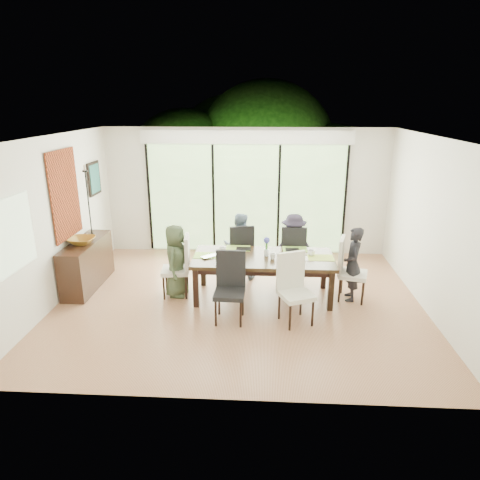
# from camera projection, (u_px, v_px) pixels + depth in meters

# --- Properties ---
(floor) EXTENTS (6.00, 5.00, 0.01)m
(floor) POSITION_uv_depth(u_px,v_px,m) (239.00, 301.00, 7.19)
(floor) COLOR brown
(floor) RESTS_ON ground
(ceiling) EXTENTS (6.00, 5.00, 0.01)m
(ceiling) POSITION_uv_depth(u_px,v_px,m) (239.00, 136.00, 6.35)
(ceiling) COLOR white
(ceiling) RESTS_ON wall_back
(wall_back) EXTENTS (6.00, 0.02, 2.70)m
(wall_back) POSITION_uv_depth(u_px,v_px,m) (246.00, 192.00, 9.15)
(wall_back) COLOR silver
(wall_back) RESTS_ON floor
(wall_front) EXTENTS (6.00, 0.02, 2.70)m
(wall_front) POSITION_uv_depth(u_px,v_px,m) (224.00, 291.00, 4.39)
(wall_front) COLOR silver
(wall_front) RESTS_ON floor
(wall_left) EXTENTS (0.02, 5.00, 2.70)m
(wall_left) POSITION_uv_depth(u_px,v_px,m) (54.00, 221.00, 6.94)
(wall_left) COLOR silver
(wall_left) RESTS_ON floor
(wall_right) EXTENTS (0.02, 5.00, 2.70)m
(wall_right) POSITION_uv_depth(u_px,v_px,m) (433.00, 227.00, 6.61)
(wall_right) COLOR silver
(wall_right) RESTS_ON floor
(glass_doors) EXTENTS (4.20, 0.02, 2.30)m
(glass_doors) POSITION_uv_depth(u_px,v_px,m) (246.00, 199.00, 9.16)
(glass_doors) COLOR #598C3F
(glass_doors) RESTS_ON wall_back
(blinds_header) EXTENTS (4.40, 0.06, 0.28)m
(blinds_header) POSITION_uv_depth(u_px,v_px,m) (246.00, 137.00, 8.75)
(blinds_header) COLOR white
(blinds_header) RESTS_ON wall_back
(mullion_a) EXTENTS (0.05, 0.04, 2.30)m
(mullion_a) POSITION_uv_depth(u_px,v_px,m) (149.00, 198.00, 9.27)
(mullion_a) COLOR black
(mullion_a) RESTS_ON wall_back
(mullion_b) EXTENTS (0.05, 0.04, 2.30)m
(mullion_b) POSITION_uv_depth(u_px,v_px,m) (213.00, 199.00, 9.19)
(mullion_b) COLOR black
(mullion_b) RESTS_ON wall_back
(mullion_c) EXTENTS (0.05, 0.04, 2.30)m
(mullion_c) POSITION_uv_depth(u_px,v_px,m) (279.00, 200.00, 9.11)
(mullion_c) COLOR black
(mullion_c) RESTS_ON wall_back
(mullion_d) EXTENTS (0.05, 0.04, 2.30)m
(mullion_d) POSITION_uv_depth(u_px,v_px,m) (345.00, 201.00, 9.04)
(mullion_d) COLOR black
(mullion_d) RESTS_ON wall_back
(side_window) EXTENTS (0.02, 0.90, 1.00)m
(side_window) POSITION_uv_depth(u_px,v_px,m) (14.00, 234.00, 5.75)
(side_window) COLOR #8CAD7F
(side_window) RESTS_ON wall_left
(deck) EXTENTS (6.00, 1.80, 0.10)m
(deck) POSITION_uv_depth(u_px,v_px,m) (247.00, 241.00, 10.43)
(deck) COLOR brown
(deck) RESTS_ON ground
(rail_top) EXTENTS (6.00, 0.08, 0.06)m
(rail_top) POSITION_uv_depth(u_px,v_px,m) (249.00, 209.00, 11.01)
(rail_top) COLOR brown
(rail_top) RESTS_ON deck
(foliage_left) EXTENTS (3.20, 3.20, 3.20)m
(foliage_left) POSITION_uv_depth(u_px,v_px,m) (185.00, 168.00, 11.78)
(foliage_left) COLOR #14380F
(foliage_left) RESTS_ON ground
(foliage_mid) EXTENTS (4.00, 4.00, 4.00)m
(foliage_mid) POSITION_uv_depth(u_px,v_px,m) (265.00, 153.00, 12.12)
(foliage_mid) COLOR #14380F
(foliage_mid) RESTS_ON ground
(foliage_right) EXTENTS (2.80, 2.80, 2.80)m
(foliage_right) POSITION_uv_depth(u_px,v_px,m) (332.00, 177.00, 11.42)
(foliage_right) COLOR #14380F
(foliage_right) RESTS_ON ground
(foliage_far) EXTENTS (3.60, 3.60, 3.60)m
(foliage_far) POSITION_uv_depth(u_px,v_px,m) (232.00, 156.00, 12.89)
(foliage_far) COLOR #14380F
(foliage_far) RESTS_ON ground
(table_top) EXTENTS (2.34, 1.07, 0.06)m
(table_top) POSITION_uv_depth(u_px,v_px,m) (263.00, 258.00, 7.14)
(table_top) COLOR black
(table_top) RESTS_ON floor
(table_apron) EXTENTS (2.15, 0.88, 0.10)m
(table_apron) POSITION_uv_depth(u_px,v_px,m) (263.00, 263.00, 7.16)
(table_apron) COLOR black
(table_apron) RESTS_ON floor
(table_leg_fl) EXTENTS (0.09, 0.09, 0.67)m
(table_leg_fl) POSITION_uv_depth(u_px,v_px,m) (196.00, 287.00, 6.90)
(table_leg_fl) COLOR black
(table_leg_fl) RESTS_ON floor
(table_leg_fr) EXTENTS (0.09, 0.09, 0.67)m
(table_leg_fr) POSITION_uv_depth(u_px,v_px,m) (331.00, 291.00, 6.78)
(table_leg_fr) COLOR black
(table_leg_fr) RESTS_ON floor
(table_leg_bl) EXTENTS (0.09, 0.09, 0.67)m
(table_leg_bl) POSITION_uv_depth(u_px,v_px,m) (203.00, 268.00, 7.72)
(table_leg_bl) COLOR black
(table_leg_bl) RESTS_ON floor
(table_leg_br) EXTENTS (0.09, 0.09, 0.67)m
(table_leg_br) POSITION_uv_depth(u_px,v_px,m) (324.00, 270.00, 7.60)
(table_leg_br) COLOR black
(table_leg_br) RESTS_ON floor
(chair_left_end) EXTENTS (0.50, 0.50, 1.07)m
(chair_left_end) POSITION_uv_depth(u_px,v_px,m) (175.00, 266.00, 7.27)
(chair_left_end) COLOR beige
(chair_left_end) RESTS_ON floor
(chair_right_end) EXTENTS (0.55, 0.55, 1.07)m
(chair_right_end) POSITION_uv_depth(u_px,v_px,m) (353.00, 269.00, 7.11)
(chair_right_end) COLOR silver
(chair_right_end) RESTS_ON floor
(chair_far_left) EXTENTS (0.55, 0.55, 1.07)m
(chair_far_left) POSITION_uv_depth(u_px,v_px,m) (239.00, 250.00, 8.02)
(chair_far_left) COLOR black
(chair_far_left) RESTS_ON floor
(chair_far_right) EXTENTS (0.46, 0.46, 1.07)m
(chair_far_right) POSITION_uv_depth(u_px,v_px,m) (293.00, 251.00, 7.96)
(chair_far_right) COLOR black
(chair_far_right) RESTS_ON floor
(chair_near_left) EXTENTS (0.46, 0.46, 1.07)m
(chair_near_left) POSITION_uv_depth(u_px,v_px,m) (229.00, 288.00, 6.39)
(chair_near_left) COLOR black
(chair_near_left) RESTS_ON floor
(chair_near_right) EXTENTS (0.59, 0.59, 1.07)m
(chair_near_right) POSITION_uv_depth(u_px,v_px,m) (297.00, 290.00, 6.33)
(chair_near_right) COLOR silver
(chair_near_right) RESTS_ON floor
(person_left_end) EXTENTS (0.44, 0.63, 1.26)m
(person_left_end) POSITION_uv_depth(u_px,v_px,m) (176.00, 261.00, 7.24)
(person_left_end) COLOR #3B4A31
(person_left_end) RESTS_ON floor
(person_right_end) EXTENTS (0.40, 0.61, 1.26)m
(person_right_end) POSITION_uv_depth(u_px,v_px,m) (353.00, 264.00, 7.08)
(person_right_end) COLOR black
(person_right_end) RESTS_ON floor
(person_far_left) EXTENTS (0.61, 0.41, 1.26)m
(person_far_left) POSITION_uv_depth(u_px,v_px,m) (239.00, 246.00, 7.97)
(person_far_left) COLOR #718AA4
(person_far_left) RESTS_ON floor
(person_far_right) EXTENTS (0.62, 0.43, 1.26)m
(person_far_right) POSITION_uv_depth(u_px,v_px,m) (293.00, 247.00, 7.92)
(person_far_right) COLOR #262030
(person_far_right) RESTS_ON floor
(placemat_left) EXTENTS (0.43, 0.31, 0.01)m
(placemat_left) POSITION_uv_depth(u_px,v_px,m) (207.00, 255.00, 7.18)
(placemat_left) COLOR #8FC345
(placemat_left) RESTS_ON table_top
(placemat_right) EXTENTS (0.43, 0.31, 0.01)m
(placemat_right) POSITION_uv_depth(u_px,v_px,m) (321.00, 258.00, 7.07)
(placemat_right) COLOR #A2B741
(placemat_right) RESTS_ON table_top
(placemat_far_l) EXTENTS (0.43, 0.31, 0.01)m
(placemat_far_l) POSITION_uv_depth(u_px,v_px,m) (238.00, 248.00, 7.53)
(placemat_far_l) COLOR #86B13F
(placemat_far_l) RESTS_ON table_top
(placemat_far_r) EXTENTS (0.43, 0.31, 0.01)m
(placemat_far_r) POSITION_uv_depth(u_px,v_px,m) (295.00, 249.00, 7.48)
(placemat_far_r) COLOR olive
(placemat_far_r) RESTS_ON table_top
(placemat_paper) EXTENTS (0.43, 0.31, 0.01)m
(placemat_paper) POSITION_uv_depth(u_px,v_px,m) (229.00, 262.00, 6.87)
(placemat_paper) COLOR white
(placemat_paper) RESTS_ON table_top
(tablet_far_l) EXTENTS (0.25, 0.18, 0.01)m
(tablet_far_l) POSITION_uv_depth(u_px,v_px,m) (243.00, 249.00, 7.48)
(tablet_far_l) COLOR black
(tablet_far_l) RESTS_ON table_top
(tablet_far_r) EXTENTS (0.23, 0.17, 0.01)m
(tablet_far_r) POSITION_uv_depth(u_px,v_px,m) (292.00, 250.00, 7.43)
(tablet_far_r) COLOR black
(tablet_far_r) RESTS_ON table_top
(papers) EXTENTS (0.29, 0.21, 0.00)m
(papers) POSITION_uv_depth(u_px,v_px,m) (306.00, 258.00, 7.04)
(papers) COLOR white
(papers) RESTS_ON table_top
(platter_base) EXTENTS (0.25, 0.25, 0.02)m
(platter_base) POSITION_uv_depth(u_px,v_px,m) (229.00, 261.00, 6.87)
(platter_base) COLOR white
(platter_base) RESTS_ON table_top
(platter_snacks) EXTENTS (0.20, 0.20, 0.01)m
(platter_snacks) POSITION_uv_depth(u_px,v_px,m) (229.00, 260.00, 6.86)
(platter_snacks) COLOR orange
(platter_snacks) RESTS_ON table_top
(vase) EXTENTS (0.08, 0.08, 0.12)m
(vase) POSITION_uv_depth(u_px,v_px,m) (266.00, 252.00, 7.15)
(vase) COLOR silver
(vase) RESTS_ON table_top
(hyacinth_stems) EXTENTS (0.04, 0.04, 0.16)m
(hyacinth_stems) POSITION_uv_depth(u_px,v_px,m) (267.00, 246.00, 7.12)
(hyacinth_stems) COLOR #337226
(hyacinth_stems) RESTS_ON table_top
(hyacinth_blooms) EXTENTS (0.11, 0.11, 0.11)m
(hyacinth_blooms) POSITION_uv_depth(u_px,v_px,m) (267.00, 240.00, 7.09)
(hyacinth_blooms) COLOR #4A4DBB
(hyacinth_blooms) RESTS_ON table_top
(laptop) EXTENTS (0.38, 0.37, 0.03)m
(laptop) POSITION_uv_depth(u_px,v_px,m) (212.00, 257.00, 7.08)
(laptop) COLOR silver
(laptop) RESTS_ON table_top
(cup_a) EXTENTS (0.17, 0.17, 0.09)m
(cup_a) POSITION_uv_depth(u_px,v_px,m) (222.00, 250.00, 7.29)
(cup_a) COLOR white
(cup_a) RESTS_ON table_top
(cup_b) EXTENTS (0.14, 0.14, 0.09)m
(cup_b) POSITION_uv_depth(u_px,v_px,m) (273.00, 256.00, 7.01)
(cup_b) COLOR white
(cup_b) RESTS_ON table_top
(cup_c) EXTENTS (0.17, 0.17, 0.09)m
(cup_c) POSITION_uv_depth(u_px,v_px,m) (311.00, 253.00, 7.16)
(cup_c) COLOR white
(cup_c) RESTS_ON table_top
(book) EXTENTS (0.19, 0.24, 0.02)m
(book) POSITION_uv_depth(u_px,v_px,m) (278.00, 255.00, 7.16)
(book) COLOR white
(book) RESTS_ON table_top
(sideboard) EXTENTS (0.42, 1.50, 0.84)m
(sideboard) POSITION_uv_depth(u_px,v_px,m) (87.00, 264.00, 7.66)
(sideboard) COLOR black
(sideboard) RESTS_ON floor
(bowl) EXTENTS (0.45, 0.45, 0.11)m
(bowl) POSITION_uv_depth(u_px,v_px,m) (82.00, 241.00, 7.42)
(bowl) COLOR brown
(bowl) RESTS_ON sideboard
(candlestick_base) EXTENTS (0.09, 0.09, 0.04)m
(candlestick_base) POSITION_uv_depth(u_px,v_px,m) (92.00, 235.00, 7.85)
(candlestick_base) COLOR black
(candlestick_base) RESTS_ON sideboard
(candlestick_shaft) EXTENTS (0.02, 0.02, 1.17)m
(candlestick_shaft) POSITION_uv_depth(u_px,v_px,m) (89.00, 203.00, 7.67)
(candlestick_shaft) COLOR black
(candlestick_shaft) RESTS_ON sideboard
(candlestick_pan) EXTENTS (0.09, 0.09, 0.03)m
(candlestick_pan) POSITION_uv_depth(u_px,v_px,m) (85.00, 171.00, 7.49)
(candlestick_pan) COLOR black
(candlestick_pan) RESTS_ON sideboard
(candle) EXTENTS (0.03, 0.03, 0.09)m
(candle) POSITION_uv_depth(u_px,v_px,m) (85.00, 168.00, 7.47)
(candle) COLOR silver
(candle) RESTS_ON sideboard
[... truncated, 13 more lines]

